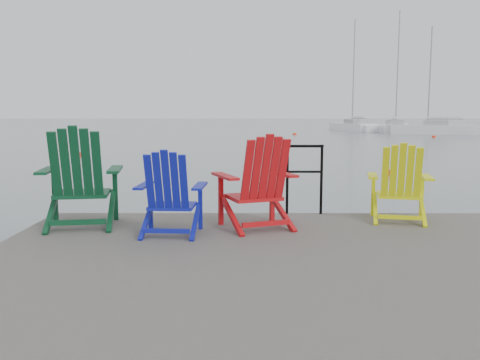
{
  "coord_description": "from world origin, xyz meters",
  "views": [
    {
      "loc": [
        -0.56,
        -4.04,
        1.79
      ],
      "look_at": [
        -0.58,
        3.16,
        0.85
      ],
      "focal_mm": 38.0,
      "sensor_mm": 36.0,
      "label": 1
    }
  ],
  "objects_px": {
    "sailboat_mid": "(395,128)",
    "buoy_b": "(80,156)",
    "chair_green": "(80,178)",
    "buoy_c": "(434,137)",
    "chair_blue": "(170,193)",
    "sailboat_far": "(432,130)",
    "chair_red": "(258,182)",
    "sailboat_near": "(354,128)",
    "buoy_a": "(388,175)",
    "buoy_d": "(295,135)",
    "chair_yellow": "(400,183)",
    "handrail": "(304,172)"
  },
  "relations": [
    {
      "from": "sailboat_mid",
      "to": "buoy_b",
      "type": "bearing_deg",
      "value": -106.72
    },
    {
      "from": "chair_green",
      "to": "buoy_c",
      "type": "distance_m",
      "value": 37.25
    },
    {
      "from": "chair_blue",
      "to": "sailboat_far",
      "type": "bearing_deg",
      "value": 69.07
    },
    {
      "from": "chair_green",
      "to": "chair_red",
      "type": "xyz_separation_m",
      "value": [
        2.02,
        -0.06,
        -0.04
      ]
    },
    {
      "from": "sailboat_near",
      "to": "buoy_a",
      "type": "distance_m",
      "value": 39.69
    },
    {
      "from": "chair_red",
      "to": "sailboat_mid",
      "type": "height_order",
      "value": "sailboat_mid"
    },
    {
      "from": "sailboat_near",
      "to": "buoy_a",
      "type": "bearing_deg",
      "value": -111.68
    },
    {
      "from": "buoy_c",
      "to": "buoy_d",
      "type": "bearing_deg",
      "value": 153.76
    },
    {
      "from": "chair_green",
      "to": "buoy_c",
      "type": "height_order",
      "value": "chair_green"
    },
    {
      "from": "chair_red",
      "to": "buoy_d",
      "type": "xyz_separation_m",
      "value": [
        4.4,
        38.4,
        -1.03
      ]
    },
    {
      "from": "sailboat_near",
      "to": "chair_yellow",
      "type": "bearing_deg",
      "value": -112.53
    },
    {
      "from": "sailboat_near",
      "to": "buoy_c",
      "type": "bearing_deg",
      "value": -89.84
    },
    {
      "from": "chair_blue",
      "to": "sailboat_mid",
      "type": "distance_m",
      "value": 48.57
    },
    {
      "from": "chair_yellow",
      "to": "buoy_d",
      "type": "distance_m",
      "value": 38.13
    },
    {
      "from": "chair_blue",
      "to": "buoy_c",
      "type": "bearing_deg",
      "value": 68.2
    },
    {
      "from": "chair_blue",
      "to": "sailboat_near",
      "type": "distance_m",
      "value": 50.21
    },
    {
      "from": "buoy_a",
      "to": "sailboat_far",
      "type": "bearing_deg",
      "value": 67.55
    },
    {
      "from": "chair_red",
      "to": "buoy_d",
      "type": "distance_m",
      "value": 38.67
    },
    {
      "from": "buoy_c",
      "to": "buoy_b",
      "type": "bearing_deg",
      "value": -140.85
    },
    {
      "from": "sailboat_far",
      "to": "chair_blue",
      "type": "bearing_deg",
      "value": 178.17
    },
    {
      "from": "chair_blue",
      "to": "buoy_a",
      "type": "height_order",
      "value": "chair_blue"
    },
    {
      "from": "buoy_d",
      "to": "sailboat_far",
      "type": "bearing_deg",
      "value": 6.47
    },
    {
      "from": "sailboat_mid",
      "to": "buoy_a",
      "type": "bearing_deg",
      "value": -86.81
    },
    {
      "from": "chair_red",
      "to": "buoy_d",
      "type": "height_order",
      "value": "chair_red"
    },
    {
      "from": "buoy_b",
      "to": "buoy_c",
      "type": "relative_size",
      "value": 1.08
    },
    {
      "from": "chair_green",
      "to": "buoy_c",
      "type": "bearing_deg",
      "value": 54.55
    },
    {
      "from": "buoy_c",
      "to": "buoy_d",
      "type": "xyz_separation_m",
      "value": [
        -10.15,
        5.01,
        0.0
      ]
    },
    {
      "from": "sailboat_mid",
      "to": "buoy_b",
      "type": "distance_m",
      "value": 37.12
    },
    {
      "from": "chair_red",
      "to": "sailboat_far",
      "type": "bearing_deg",
      "value": 46.5
    },
    {
      "from": "buoy_a",
      "to": "buoy_d",
      "type": "height_order",
      "value": "buoy_d"
    },
    {
      "from": "chair_green",
      "to": "chair_red",
      "type": "relative_size",
      "value": 1.08
    },
    {
      "from": "handrail",
      "to": "chair_green",
      "type": "distance_m",
      "value": 2.76
    },
    {
      "from": "chair_green",
      "to": "chair_red",
      "type": "bearing_deg",
      "value": -10.61
    },
    {
      "from": "sailboat_mid",
      "to": "buoy_c",
      "type": "relative_size",
      "value": 36.53
    },
    {
      "from": "sailboat_near",
      "to": "buoy_a",
      "type": "height_order",
      "value": "sailboat_near"
    },
    {
      "from": "chair_yellow",
      "to": "sailboat_mid",
      "type": "xyz_separation_m",
      "value": [
        13.49,
        45.11,
        -0.61
      ]
    },
    {
      "from": "chair_blue",
      "to": "buoy_d",
      "type": "bearing_deg",
      "value": 85.03
    },
    {
      "from": "chair_red",
      "to": "chair_blue",
      "type": "bearing_deg",
      "value": 177.44
    },
    {
      "from": "sailboat_far",
      "to": "buoy_d",
      "type": "xyz_separation_m",
      "value": [
        -12.37,
        -1.4,
        -0.36
      ]
    },
    {
      "from": "chair_blue",
      "to": "sailboat_mid",
      "type": "relative_size",
      "value": 0.07
    },
    {
      "from": "chair_blue",
      "to": "sailboat_mid",
      "type": "height_order",
      "value": "sailboat_mid"
    },
    {
      "from": "buoy_b",
      "to": "buoy_c",
      "type": "height_order",
      "value": "buoy_b"
    },
    {
      "from": "chair_green",
      "to": "buoy_d",
      "type": "distance_m",
      "value": 38.89
    },
    {
      "from": "buoy_b",
      "to": "sailboat_far",
      "type": "bearing_deg",
      "value": 45.21
    },
    {
      "from": "handrail",
      "to": "chair_yellow",
      "type": "xyz_separation_m",
      "value": [
        1.08,
        -0.47,
        -0.07
      ]
    },
    {
      "from": "handrail",
      "to": "chair_green",
      "type": "bearing_deg",
      "value": -163.24
    },
    {
      "from": "chair_yellow",
      "to": "buoy_b",
      "type": "xyz_separation_m",
      "value": [
        -8.78,
        15.41,
        -0.97
      ]
    },
    {
      "from": "sailboat_mid",
      "to": "buoy_a",
      "type": "height_order",
      "value": "sailboat_mid"
    },
    {
      "from": "buoy_a",
      "to": "handrail",
      "type": "bearing_deg",
      "value": -112.71
    },
    {
      "from": "buoy_b",
      "to": "chair_blue",
      "type": "bearing_deg",
      "value": -69.19
    }
  ]
}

